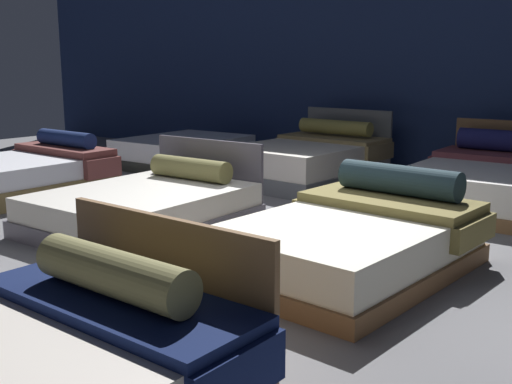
{
  "coord_description": "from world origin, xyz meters",
  "views": [
    {
      "loc": [
        3.41,
        -4.08,
        1.6
      ],
      "look_at": [
        0.19,
        0.04,
        0.51
      ],
      "focal_mm": 43.73,
      "sensor_mm": 36.0,
      "label": 1
    }
  ],
  "objects": [
    {
      "name": "ground_plane",
      "position": [
        0.0,
        0.0,
        -0.01
      ],
      "size": [
        18.0,
        18.0,
        0.02
      ],
      "primitive_type": "cube",
      "color": "slate"
    },
    {
      "name": "showroom_back_wall",
      "position": [
        0.0,
        4.62,
        1.75
      ],
      "size": [
        18.0,
        0.06,
        3.5
      ],
      "primitive_type": "cube",
      "color": "navy",
      "rests_on": "ground_plane"
    },
    {
      "name": "bed_4",
      "position": [
        -3.53,
        0.02,
        0.25
      ],
      "size": [
        1.65,
        2.15,
        0.73
      ],
      "rotation": [
        0.0,
        0.0,
        -0.01
      ],
      "color": "brown",
      "rests_on": "ground_plane"
    },
    {
      "name": "bed_5",
      "position": [
        -1.13,
        -0.03,
        0.21
      ],
      "size": [
        1.6,
        2.09,
        0.78
      ],
      "rotation": [
        0.0,
        0.0,
        0.03
      ],
      "color": "#53505D",
      "rests_on": "ground_plane"
    },
    {
      "name": "bed_6",
      "position": [
        1.13,
        0.07,
        0.24
      ],
      "size": [
        1.6,
        2.12,
        0.75
      ],
      "rotation": [
        0.0,
        0.0,
        -0.06
      ],
      "color": "brown",
      "rests_on": "ground_plane"
    },
    {
      "name": "bed_8",
      "position": [
        -3.53,
        2.94,
        0.22
      ],
      "size": [
        1.58,
        1.99,
        0.45
      ],
      "rotation": [
        0.0,
        0.0,
        0.04
      ],
      "color": "black",
      "rests_on": "ground_plane"
    },
    {
      "name": "bed_9",
      "position": [
        -1.19,
        3.0,
        0.29
      ],
      "size": [
        1.62,
        2.15,
        0.94
      ],
      "rotation": [
        0.0,
        0.0,
        -0.04
      ],
      "color": "#505458",
      "rests_on": "ground_plane"
    },
    {
      "name": "bed_10",
      "position": [
        1.2,
        3.05,
        0.27
      ],
      "size": [
        1.62,
        2.21,
        0.89
      ],
      "rotation": [
        0.0,
        0.0,
        0.03
      ],
      "color": "brown",
      "rests_on": "ground_plane"
    }
  ]
}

